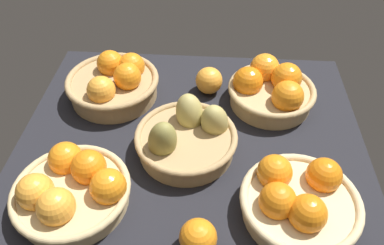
% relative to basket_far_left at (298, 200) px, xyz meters
% --- Properties ---
extents(market_tray, '(0.84, 0.72, 0.03)m').
position_rel_basket_far_left_xyz_m(market_tray, '(0.23, -0.19, -0.05)').
color(market_tray, black).
rests_on(market_tray, ground).
extents(basket_far_left, '(0.24, 0.24, 0.10)m').
position_rel_basket_far_left_xyz_m(basket_far_left, '(0.00, 0.00, 0.00)').
color(basket_far_left, '#D3BC8C').
rests_on(basket_far_left, market_tray).
extents(basket_near_left, '(0.23, 0.23, 0.11)m').
position_rel_basket_far_left_xyz_m(basket_near_left, '(0.03, -0.34, 0.01)').
color(basket_near_left, tan).
rests_on(basket_near_left, market_tray).
extents(basket_center_pears, '(0.24, 0.24, 0.13)m').
position_rel_basket_far_left_xyz_m(basket_center_pears, '(0.23, -0.16, 0.00)').
color(basket_center_pears, tan).
rests_on(basket_center_pears, market_tray).
extents(basket_far_right, '(0.24, 0.24, 0.10)m').
position_rel_basket_far_left_xyz_m(basket_far_right, '(0.46, 0.00, -0.00)').
color(basket_far_right, tan).
rests_on(basket_far_right, market_tray).
extents(basket_near_right, '(0.25, 0.25, 0.11)m').
position_rel_basket_far_left_xyz_m(basket_near_right, '(0.44, -0.34, 0.01)').
color(basket_near_right, tan).
rests_on(basket_near_right, market_tray).
extents(loose_orange_front_gap, '(0.07, 0.07, 0.07)m').
position_rel_basket_far_left_xyz_m(loose_orange_front_gap, '(0.19, 0.09, -0.00)').
color(loose_orange_front_gap, orange).
rests_on(loose_orange_front_gap, market_tray).
extents(loose_orange_back_gap, '(0.07, 0.07, 0.07)m').
position_rel_basket_far_left_xyz_m(loose_orange_back_gap, '(0.19, -0.38, -0.00)').
color(loose_orange_back_gap, '#F49E33').
rests_on(loose_orange_back_gap, market_tray).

